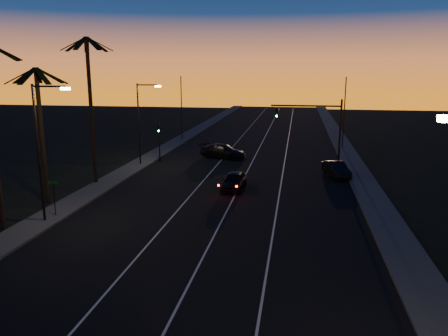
% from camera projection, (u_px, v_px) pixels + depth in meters
% --- Properties ---
extents(road, '(20.00, 170.00, 0.01)m').
position_uv_depth(road, '(232.00, 190.00, 36.68)').
color(road, black).
rests_on(road, ground).
extents(sidewalk_left, '(2.40, 170.00, 0.16)m').
position_uv_depth(sidewalk_left, '(107.00, 183.00, 38.48)').
color(sidewalk_left, '#3D3D3A').
rests_on(sidewalk_left, ground).
extents(sidewalk_right, '(2.40, 170.00, 0.16)m').
position_uv_depth(sidewalk_right, '(370.00, 195.00, 34.84)').
color(sidewalk_right, '#3D3D3A').
rests_on(sidewalk_right, ground).
extents(lane_stripe_left, '(0.12, 160.00, 0.01)m').
position_uv_depth(lane_stripe_left, '(197.00, 188.00, 37.16)').
color(lane_stripe_left, silver).
rests_on(lane_stripe_left, road).
extents(lane_stripe_mid, '(0.12, 160.00, 0.01)m').
position_uv_depth(lane_stripe_mid, '(238.00, 190.00, 36.59)').
color(lane_stripe_mid, silver).
rests_on(lane_stripe_mid, road).
extents(lane_stripe_right, '(0.12, 160.00, 0.01)m').
position_uv_depth(lane_stripe_right, '(280.00, 192.00, 36.02)').
color(lane_stripe_right, silver).
rests_on(lane_stripe_right, road).
extents(palm_mid, '(4.25, 4.16, 10.03)m').
position_uv_depth(palm_mid, '(40.00, 120.00, 31.68)').
color(palm_mid, black).
rests_on(palm_mid, ground).
extents(palm_far, '(4.25, 4.16, 12.53)m').
position_uv_depth(palm_far, '(90.00, 97.00, 36.99)').
color(palm_far, black).
rests_on(palm_far, ground).
extents(streetlight_left_near, '(2.55, 0.26, 9.00)m').
position_uv_depth(streetlight_left_near, '(42.00, 143.00, 27.63)').
color(streetlight_left_near, black).
rests_on(streetlight_left_near, ground).
extents(streetlight_left_far, '(2.55, 0.26, 8.50)m').
position_uv_depth(streetlight_left_far, '(141.00, 117.00, 45.00)').
color(streetlight_left_far, black).
rests_on(streetlight_left_far, ground).
extents(street_sign, '(0.70, 0.06, 2.60)m').
position_uv_depth(street_sign, '(54.00, 194.00, 29.42)').
color(street_sign, black).
rests_on(street_sign, ground).
extents(signal_mast, '(7.10, 0.41, 7.00)m').
position_uv_depth(signal_mast, '(317.00, 121.00, 44.07)').
color(signal_mast, black).
rests_on(signal_mast, ground).
extents(signal_post, '(0.28, 0.37, 4.20)m').
position_uv_depth(signal_post, '(159.00, 136.00, 47.19)').
color(signal_post, black).
rests_on(signal_post, ground).
extents(far_pole_left, '(0.14, 0.14, 9.00)m').
position_uv_depth(far_pole_left, '(181.00, 109.00, 61.52)').
color(far_pole_left, black).
rests_on(far_pole_left, ground).
extents(far_pole_right, '(0.14, 0.14, 9.00)m').
position_uv_depth(far_pole_right, '(344.00, 113.00, 55.06)').
color(far_pole_right, black).
rests_on(far_pole_right, ground).
extents(lead_car, '(1.93, 4.83, 1.45)m').
position_uv_depth(lead_car, '(234.00, 181.00, 36.62)').
color(lead_car, black).
rests_on(lead_car, road).
extents(right_car, '(2.60, 4.54, 1.41)m').
position_uv_depth(right_car, '(336.00, 169.00, 40.95)').
color(right_car, black).
rests_on(right_car, road).
extents(cross_car, '(5.75, 3.74, 1.55)m').
position_uv_depth(cross_car, '(223.00, 151.00, 49.65)').
color(cross_car, black).
rests_on(cross_car, road).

